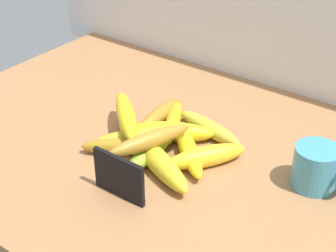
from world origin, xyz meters
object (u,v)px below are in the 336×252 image
(banana_7, at_px, (123,146))
(banana_8, at_px, (173,122))
(coffee_mug, at_px, (317,168))
(banana_2, at_px, (159,162))
(banana_9, at_px, (206,157))
(banana_12, at_px, (150,140))
(banana_4, at_px, (172,132))
(banana_0, at_px, (188,151))
(chalkboard_sign, at_px, (119,178))
(banana_1, at_px, (209,128))
(banana_6, at_px, (146,137))
(banana_5, at_px, (161,114))
(banana_10, at_px, (151,150))
(banana_11, at_px, (126,116))
(banana_3, at_px, (128,128))

(banana_7, height_order, banana_8, banana_7)
(coffee_mug, xyz_separation_m, banana_2, (-0.26, -0.14, -0.02))
(banana_9, bearing_deg, banana_8, 150.80)
(banana_8, distance_m, banana_12, 0.14)
(banana_4, bearing_deg, coffee_mug, 6.12)
(banana_0, bearing_deg, chalkboard_sign, -100.82)
(banana_1, bearing_deg, banana_6, -128.45)
(banana_0, bearing_deg, banana_2, -106.76)
(banana_9, bearing_deg, banana_0, 179.44)
(banana_9, bearing_deg, banana_4, 162.00)
(banana_5, distance_m, banana_10, 0.14)
(banana_11, bearing_deg, banana_2, -24.05)
(banana_8, xyz_separation_m, banana_11, (-0.06, -0.09, 0.04))
(coffee_mug, height_order, banana_9, coffee_mug)
(coffee_mug, height_order, banana_5, coffee_mug)
(banana_8, distance_m, banana_10, 0.12)
(banana_6, bearing_deg, banana_9, 4.24)
(chalkboard_sign, xyz_separation_m, banana_2, (0.01, 0.10, -0.02))
(coffee_mug, relative_size, banana_8, 0.55)
(banana_4, bearing_deg, banana_6, -126.95)
(banana_8, bearing_deg, banana_6, -94.80)
(chalkboard_sign, distance_m, banana_12, 0.11)
(coffee_mug, xyz_separation_m, banana_11, (-0.39, -0.08, 0.01))
(banana_12, bearing_deg, banana_8, 107.42)
(chalkboard_sign, bearing_deg, banana_10, 102.11)
(banana_1, height_order, banana_10, banana_10)
(banana_1, relative_size, banana_3, 1.11)
(banana_9, bearing_deg, chalkboard_sign, -113.86)
(banana_0, distance_m, banana_5, 0.15)
(banana_8, bearing_deg, banana_3, -127.29)
(banana_0, height_order, banana_2, banana_2)
(coffee_mug, relative_size, banana_3, 0.62)
(banana_0, distance_m, banana_7, 0.13)
(chalkboard_sign, bearing_deg, banana_8, 103.64)
(banana_11, distance_m, banana_12, 0.11)
(banana_0, distance_m, banana_6, 0.10)
(banana_12, bearing_deg, banana_7, -173.41)
(coffee_mug, distance_m, banana_10, 0.32)
(banana_1, relative_size, banana_12, 0.96)
(banana_0, distance_m, banana_4, 0.07)
(banana_4, xyz_separation_m, banana_8, (-0.03, 0.04, -0.00))
(banana_8, bearing_deg, banana_10, -74.77)
(banana_2, bearing_deg, banana_4, 112.88)
(banana_1, xyz_separation_m, banana_6, (-0.09, -0.11, 0.00))
(chalkboard_sign, distance_m, banana_1, 0.27)
(banana_6, xyz_separation_m, banana_10, (0.04, -0.03, -0.00))
(banana_0, relative_size, banana_6, 0.92)
(banana_5, relative_size, banana_10, 0.93)
(banana_2, height_order, banana_10, banana_2)
(banana_0, bearing_deg, coffee_mug, 15.67)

